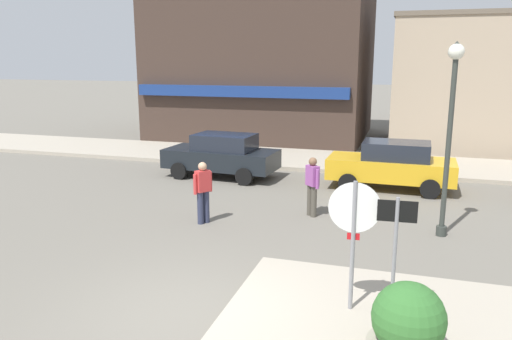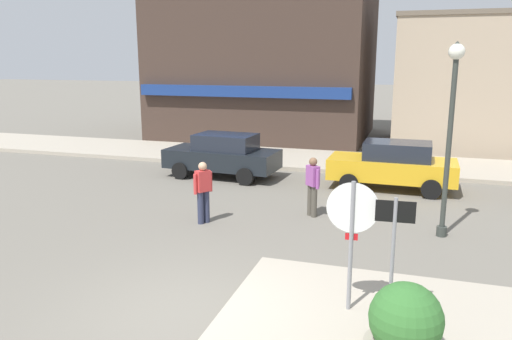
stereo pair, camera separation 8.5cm
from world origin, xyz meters
The scene contains 12 objects.
ground_plane centered at (0.00, 0.00, 0.00)m, with size 160.00×160.00×0.00m, color #6B665B.
kerb_far centered at (0.00, 13.15, 0.07)m, with size 80.00×4.00×0.15m, color #A89E8C.
stop_sign centered at (2.72, 0.76, 1.52)m, with size 0.82×0.09×2.30m.
one_way_sign centered at (3.36, 0.72, 1.33)m, with size 0.60×0.07×2.10m.
planter centered at (3.61, -0.39, 0.56)m, with size 1.10×1.10×1.23m.
lamp_post centered at (4.36, 5.31, 2.96)m, with size 0.36×0.36×4.54m.
parked_car_nearest centered at (-2.86, 9.49, 0.81)m, with size 4.10×2.08×1.56m.
parked_car_second centered at (3.01, 9.54, 0.81)m, with size 4.03×1.94×1.56m.
pedestrian_crossing_near centered at (-1.47, 4.50, 0.87)m, with size 0.38×0.51×1.61m.
pedestrian_crossing_far centered at (1.09, 5.92, 0.87)m, with size 0.45×0.45×1.61m.
building_corner_shop centered at (-4.09, 19.65, 4.04)m, with size 10.97×9.51×8.08m.
building_storefront_left_near centered at (5.96, 18.99, 3.07)m, with size 6.78×6.23×6.14m.
Camera 1 is at (3.44, -6.86, 4.14)m, focal length 35.00 mm.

